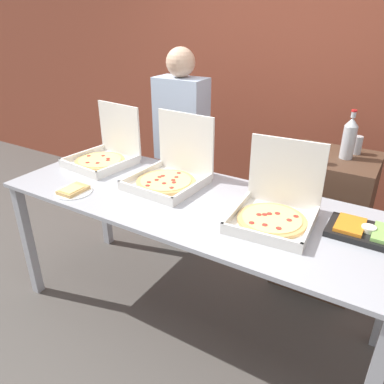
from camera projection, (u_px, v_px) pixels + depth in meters
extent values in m
plane|color=#514C47|center=(192.00, 314.00, 2.58)|extent=(16.00, 16.00, 0.00)
cube|color=brown|center=(292.00, 72.00, 3.28)|extent=(10.00, 0.06, 2.80)
cube|color=#A8AAB2|center=(192.00, 202.00, 2.20)|extent=(2.33, 0.86, 0.02)
cube|color=#A8AAB2|center=(28.00, 241.00, 2.62)|extent=(0.06, 0.06, 0.86)
cube|color=#A8AAB2|center=(104.00, 199.00, 3.20)|extent=(0.06, 0.06, 0.86)
cube|color=silver|center=(271.00, 223.00, 1.93)|extent=(0.43, 0.43, 0.02)
cube|color=silver|center=(260.00, 236.00, 1.76)|extent=(0.40, 0.04, 0.04)
cube|color=silver|center=(236.00, 210.00, 2.00)|extent=(0.04, 0.40, 0.04)
cube|color=silver|center=(310.00, 227.00, 1.84)|extent=(0.04, 0.40, 0.04)
cube|color=silver|center=(286.00, 173.00, 2.01)|extent=(0.40, 0.04, 0.38)
cylinder|color=tan|center=(272.00, 220.00, 1.92)|extent=(0.35, 0.35, 0.02)
cylinder|color=#F4D67F|center=(272.00, 218.00, 1.92)|extent=(0.31, 0.31, 0.00)
cylinder|color=#B22D23|center=(289.00, 220.00, 1.89)|extent=(0.03, 0.03, 0.00)
cylinder|color=#B22D23|center=(296.00, 216.00, 1.93)|extent=(0.03, 0.03, 0.00)
cylinder|color=#B22D23|center=(277.00, 213.00, 1.96)|extent=(0.03, 0.03, 0.00)
cylinder|color=#B22D23|center=(269.00, 214.00, 1.95)|extent=(0.03, 0.03, 0.00)
cylinder|color=#B22D23|center=(265.00, 214.00, 1.95)|extent=(0.03, 0.03, 0.00)
cylinder|color=#B22D23|center=(259.00, 215.00, 1.94)|extent=(0.03, 0.03, 0.00)
cylinder|color=#B22D23|center=(252.00, 223.00, 1.87)|extent=(0.03, 0.03, 0.00)
cylinder|color=#B22D23|center=(265.00, 225.00, 1.85)|extent=(0.03, 0.03, 0.00)
cylinder|color=#B22D23|center=(279.00, 228.00, 1.82)|extent=(0.03, 0.03, 0.00)
cube|color=silver|center=(166.00, 185.00, 2.36)|extent=(0.44, 0.44, 0.02)
cube|color=silver|center=(145.00, 192.00, 2.19)|extent=(0.42, 0.04, 0.04)
cube|color=silver|center=(141.00, 173.00, 2.45)|extent=(0.04, 0.42, 0.04)
cube|color=silver|center=(193.00, 188.00, 2.24)|extent=(0.04, 0.42, 0.04)
cube|color=silver|center=(186.00, 143.00, 2.43)|extent=(0.42, 0.04, 0.40)
cylinder|color=tan|center=(166.00, 182.00, 2.35)|extent=(0.37, 0.37, 0.02)
cylinder|color=#F4D67F|center=(166.00, 180.00, 2.35)|extent=(0.32, 0.32, 0.00)
cylinder|color=#B22D23|center=(174.00, 182.00, 2.31)|extent=(0.03, 0.03, 0.00)
cylinder|color=#B22D23|center=(173.00, 180.00, 2.34)|extent=(0.03, 0.03, 0.00)
cylinder|color=#B22D23|center=(176.00, 177.00, 2.38)|extent=(0.03, 0.03, 0.00)
cylinder|color=#B22D23|center=(179.00, 173.00, 2.44)|extent=(0.03, 0.03, 0.00)
cylinder|color=#B22D23|center=(163.00, 176.00, 2.40)|extent=(0.03, 0.03, 0.00)
cylinder|color=#B22D23|center=(160.00, 177.00, 2.39)|extent=(0.03, 0.03, 0.00)
cylinder|color=#B22D23|center=(157.00, 180.00, 2.34)|extent=(0.03, 0.03, 0.00)
cylinder|color=#B22D23|center=(149.00, 182.00, 2.31)|extent=(0.03, 0.03, 0.00)
cylinder|color=#B22D23|center=(148.00, 186.00, 2.27)|extent=(0.03, 0.03, 0.00)
cylinder|color=#B22D23|center=(164.00, 183.00, 2.30)|extent=(0.03, 0.03, 0.00)
cylinder|color=#B22D23|center=(172.00, 187.00, 2.24)|extent=(0.03, 0.03, 0.00)
cube|color=silver|center=(100.00, 164.00, 2.68)|extent=(0.44, 0.44, 0.02)
cube|color=silver|center=(78.00, 168.00, 2.53)|extent=(0.40, 0.06, 0.04)
cube|color=silver|center=(83.00, 154.00, 2.77)|extent=(0.06, 0.40, 0.04)
cube|color=silver|center=(118.00, 166.00, 2.56)|extent=(0.06, 0.40, 0.04)
cube|color=silver|center=(119.00, 130.00, 2.74)|extent=(0.40, 0.06, 0.38)
cylinder|color=tan|center=(100.00, 161.00, 2.67)|extent=(0.35, 0.35, 0.02)
cylinder|color=#F4D67F|center=(100.00, 160.00, 2.67)|extent=(0.30, 0.30, 0.00)
cylinder|color=#B22D23|center=(108.00, 160.00, 2.65)|extent=(0.03, 0.03, 0.00)
cylinder|color=#B22D23|center=(108.00, 158.00, 2.68)|extent=(0.03, 0.03, 0.00)
cylinder|color=#B22D23|center=(103.00, 156.00, 2.73)|extent=(0.03, 0.03, 0.00)
cylinder|color=#B22D23|center=(89.00, 156.00, 2.73)|extent=(0.03, 0.03, 0.00)
cylinder|color=#B22D23|center=(87.00, 163.00, 2.61)|extent=(0.03, 0.03, 0.00)
cylinder|color=#B22D23|center=(98.00, 163.00, 2.60)|extent=(0.03, 0.03, 0.00)
cylinder|color=white|center=(74.00, 192.00, 2.28)|extent=(0.22, 0.22, 0.01)
cube|color=tan|center=(73.00, 190.00, 2.27)|extent=(0.12, 0.17, 0.02)
cube|color=#F4D67F|center=(71.00, 189.00, 2.26)|extent=(0.09, 0.12, 0.01)
cube|color=black|center=(368.00, 234.00, 1.83)|extent=(0.38, 0.23, 0.03)
cube|color=orange|center=(350.00, 225.00, 1.86)|extent=(0.13, 0.18, 0.02)
cylinder|color=white|center=(369.00, 229.00, 1.82)|extent=(0.07, 0.07, 0.02)
cube|color=#4C3323|center=(324.00, 221.00, 2.74)|extent=(0.57, 0.53, 1.00)
cylinder|color=#B7BCC1|center=(348.00, 142.00, 2.45)|extent=(0.09, 0.09, 0.22)
cone|color=#B7BCC1|center=(352.00, 122.00, 2.39)|extent=(0.09, 0.09, 0.06)
cylinder|color=#B7BCC1|center=(354.00, 115.00, 2.37)|extent=(0.03, 0.03, 0.04)
cylinder|color=red|center=(354.00, 111.00, 2.36)|extent=(0.03, 0.03, 0.01)
cylinder|color=silver|center=(357.00, 145.00, 2.55)|extent=(0.07, 0.07, 0.12)
cylinder|color=silver|center=(359.00, 136.00, 2.52)|extent=(0.06, 0.06, 0.00)
cylinder|color=#334CB2|center=(316.00, 154.00, 2.39)|extent=(0.07, 0.07, 0.12)
cylinder|color=silver|center=(317.00, 145.00, 2.36)|extent=(0.06, 0.06, 0.00)
cube|color=black|center=(182.00, 201.00, 3.24)|extent=(0.28, 0.20, 0.80)
cube|color=silver|center=(181.00, 120.00, 2.93)|extent=(0.40, 0.22, 0.64)
sphere|color=#D8AD8C|center=(181.00, 62.00, 2.74)|extent=(0.22, 0.22, 0.22)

